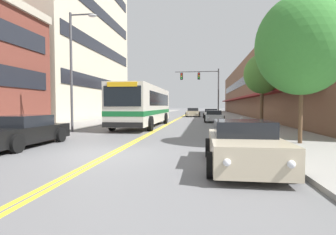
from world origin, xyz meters
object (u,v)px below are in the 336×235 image
object	(u,v)px
car_champagne_parked_right_foreground	(243,145)
street_lamp_left_near	(75,62)
traffic_signal_mast	(204,83)
city_bus	(144,104)
street_tree_right_mid	(262,74)
car_beige_moving_lead	(193,113)
car_dark_grey_parked_left_mid	(141,114)
fire_hydrant	(241,122)
street_tree_right_near	(302,45)
car_white_parked_right_far	(211,114)
car_black_parked_left_near	(20,132)
car_silver_parked_right_mid	(214,116)

from	to	relation	value
car_champagne_parked_right_foreground	street_lamp_left_near	distance (m)	13.33
car_champagne_parked_right_foreground	traffic_signal_mast	world-z (taller)	traffic_signal_mast
city_bus	street_tree_right_mid	bearing A→B (deg)	3.49
car_beige_moving_lead	street_tree_right_mid	size ratio (longest dim) A/B	0.75
traffic_signal_mast	street_tree_right_mid	world-z (taller)	traffic_signal_mast
car_dark_grey_parked_left_mid	fire_hydrant	xyz separation A→B (m)	(10.22, -11.42, -0.13)
street_lamp_left_near	fire_hydrant	bearing A→B (deg)	17.08
car_dark_grey_parked_left_mid	car_champagne_parked_right_foreground	distance (m)	24.98
car_beige_moving_lead	street_tree_right_near	bearing A→B (deg)	-79.12
car_dark_grey_parked_left_mid	street_lamp_left_near	size ratio (longest dim) A/B	0.64
traffic_signal_mast	car_dark_grey_parked_left_mid	bearing A→B (deg)	-148.04
car_champagne_parked_right_foreground	street_lamp_left_near	xyz separation A→B (m)	(-9.33, 8.67, 3.91)
car_white_parked_right_far	car_dark_grey_parked_left_mid	bearing A→B (deg)	-145.76
car_dark_grey_parked_left_mid	car_beige_moving_lead	bearing A→B (deg)	57.73
car_black_parked_left_near	car_white_parked_right_far	distance (m)	28.11
traffic_signal_mast	fire_hydrant	xyz separation A→B (m)	(2.71, -16.10, -4.19)
street_lamp_left_near	city_bus	bearing A→B (deg)	55.23
car_silver_parked_right_mid	fire_hydrant	size ratio (longest dim) A/B	5.56
car_dark_grey_parked_left_mid	fire_hydrant	size ratio (longest dim) A/B	6.35
traffic_signal_mast	street_tree_right_near	distance (m)	24.37
car_dark_grey_parked_left_mid	car_white_parked_right_far	xyz separation A→B (m)	(8.54, 5.81, -0.04)
car_black_parked_left_near	car_silver_parked_right_mid	xyz separation A→B (m)	(8.68, 17.61, -0.04)
car_black_parked_left_near	traffic_signal_mast	xyz separation A→B (m)	(7.62, 25.61, 4.09)
car_white_parked_right_far	street_tree_right_near	xyz separation A→B (m)	(2.93, -25.17, 3.60)
car_beige_moving_lead	street_tree_right_near	xyz separation A→B (m)	(5.53, -28.78, 3.56)
car_champagne_parked_right_foreground	street_tree_right_mid	size ratio (longest dim) A/B	0.74
car_dark_grey_parked_left_mid	car_silver_parked_right_mid	xyz separation A→B (m)	(8.57, -3.32, -0.06)
city_bus	car_champagne_parked_right_foreground	size ratio (longest dim) A/B	2.78
city_bus	traffic_signal_mast	size ratio (longest dim) A/B	1.77
city_bus	fire_hydrant	xyz separation A→B (m)	(7.55, -1.59, -1.28)
car_silver_parked_right_mid	street_tree_right_mid	bearing A→B (deg)	-59.34
car_white_parked_right_far	street_tree_right_mid	size ratio (longest dim) A/B	0.81
car_champagne_parked_right_foreground	car_white_parked_right_far	world-z (taller)	car_champagne_parked_right_foreground
car_black_parked_left_near	street_lamp_left_near	world-z (taller)	street_lamp_left_near
street_lamp_left_near	street_tree_right_near	world-z (taller)	street_lamp_left_near
car_white_parked_right_far	fire_hydrant	xyz separation A→B (m)	(1.68, -17.23, -0.08)
car_champagne_parked_right_foreground	street_lamp_left_near	size ratio (longest dim) A/B	0.55
city_bus	traffic_signal_mast	world-z (taller)	traffic_signal_mast
car_champagne_parked_right_foreground	car_silver_parked_right_mid	size ratio (longest dim) A/B	0.99
car_black_parked_left_near	car_beige_moving_lead	world-z (taller)	car_beige_moving_lead
street_tree_right_mid	car_dark_grey_parked_left_mid	bearing A→B (deg)	142.57
street_lamp_left_near	street_tree_right_near	distance (m)	13.09
city_bus	car_beige_moving_lead	bearing A→B (deg)	80.33
car_dark_grey_parked_left_mid	car_silver_parked_right_mid	bearing A→B (deg)	-21.18
car_silver_parked_right_mid	street_tree_right_near	xyz separation A→B (m)	(2.91, -16.04, 3.61)
car_black_parked_left_near	street_tree_right_near	distance (m)	12.23
city_bus	car_white_parked_right_far	distance (m)	16.75
fire_hydrant	street_tree_right_mid	bearing A→B (deg)	49.39
car_silver_parked_right_mid	street_tree_right_near	world-z (taller)	street_tree_right_near
car_beige_moving_lead	street_tree_right_near	world-z (taller)	street_tree_right_near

